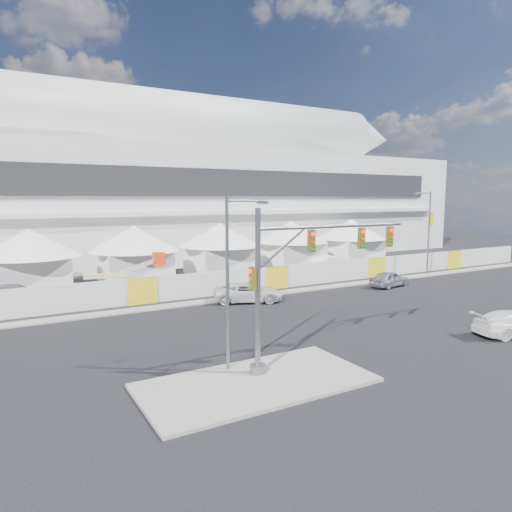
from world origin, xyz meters
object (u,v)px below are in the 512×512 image
lot_car_b (437,260)px  traffic_mast (293,280)px  lot_car_a (334,263)px  boom_lift (104,289)px  pickup_curb (248,292)px  sedan_silver (389,279)px  streetlight_median (231,272)px  streetlight_curb (428,227)px  lot_car_c (15,295)px

lot_car_b → traffic_mast: (-33.46, -18.79, 3.55)m
lot_car_a → boom_lift: 26.01m
lot_car_a → traffic_mast: traffic_mast is taller
pickup_curb → traffic_mast: size_ratio=0.60×
lot_car_b → boom_lift: 38.27m
lot_car_a → lot_car_b: bearing=-105.0°
sedan_silver → pickup_curb: bearing=76.9°
streetlight_median → boom_lift: 18.15m
sedan_silver → streetlight_median: (-21.53, -11.10, 3.95)m
sedan_silver → lot_car_a: size_ratio=0.88×
lot_car_a → traffic_mast: bearing=138.8°
pickup_curb → streetlight_curb: 22.23m
boom_lift → streetlight_median: bearing=-73.6°
sedan_silver → traffic_mast: bearing=114.2°
streetlight_curb → pickup_curb: bearing=-176.3°
sedan_silver → pickup_curb: (-14.00, 1.07, 0.02)m
sedan_silver → lot_car_c: lot_car_c is taller
pickup_curb → lot_car_a: 18.46m
sedan_silver → lot_car_b: (14.52, 6.54, -0.05)m
sedan_silver → lot_car_a: 10.49m
lot_car_c → boom_lift: (5.99, -1.95, 0.19)m
lot_car_b → streetlight_median: 40.33m
streetlight_curb → lot_car_a: bearing=126.5°
lot_car_a → streetlight_median: (-23.52, -21.40, 3.88)m
traffic_mast → boom_lift: (-4.81, 18.78, -3.23)m
streetlight_curb → boom_lift: bearing=172.7°
traffic_mast → boom_lift: size_ratio=1.21×
sedan_silver → lot_car_a: bearing=-19.7°
traffic_mast → lot_car_c: bearing=117.5°
streetlight_median → boom_lift: streetlight_median is taller
sedan_silver → streetlight_median: streetlight_median is taller
lot_car_c → streetlight_curb: 38.21m
lot_car_b → streetlight_median: (-36.05, -17.64, 4.00)m
sedan_silver → traffic_mast: traffic_mast is taller
lot_car_c → lot_car_b: bearing=-85.8°
lot_car_c → traffic_mast: (10.79, -20.73, 3.42)m
sedan_silver → boom_lift: boom_lift is taller
pickup_curb → lot_car_a: size_ratio=1.11×
lot_car_a → lot_car_b: (12.53, -3.76, -0.12)m
lot_car_c → streetlight_median: 21.58m
traffic_mast → streetlight_curb: size_ratio=1.03×
lot_car_c → boom_lift: bearing=-101.3°
lot_car_b → streetlight_median: bearing=118.9°
sedan_silver → boom_lift: 24.63m
streetlight_median → streetlight_curb: 32.30m
streetlight_median → sedan_silver: bearing=27.3°
streetlight_median → streetlight_curb: bearing=24.9°
lot_car_b → streetlight_curb: bearing=123.7°
streetlight_curb → boom_lift: size_ratio=1.17×
lot_car_b → lot_car_c: (-44.25, 1.94, 0.13)m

